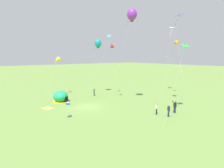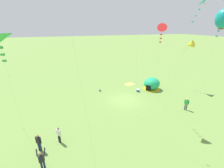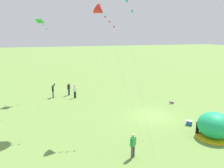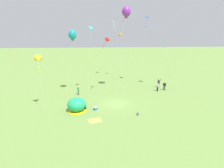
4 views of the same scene
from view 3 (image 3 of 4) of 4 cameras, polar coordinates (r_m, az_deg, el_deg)
The scene contains 11 objects.
ground_plane at distance 23.06m, azimuth 10.01°, elevation -8.19°, with size 300.00×300.00×0.00m, color olive.
popup_tent at distance 19.67m, azimuth 25.22°, elevation -9.84°, with size 2.81×2.81×2.10m.
picnic_blanket at distance 23.99m, azimuth 26.13°, elevation -8.49°, with size 1.70×1.30×0.01m, color gold.
cooler_box at distance 21.65m, azimuth 19.51°, elevation -9.53°, with size 0.63×0.64×0.44m.
toddler_crawling at distance 27.48m, azimuth 15.26°, elevation -4.65°, with size 0.36×0.55×0.32m.
person_with_toddler at distance 29.14m, azimuth -9.69°, elevation -1.80°, with size 0.40×0.53×1.72m.
person_far_back at distance 30.64m, azimuth -11.23°, elevation -1.15°, with size 0.49×0.42×1.72m.
person_arms_raised at distance 29.95m, azimuth -15.18°, elevation -1.60°, with size 0.68×0.49×1.89m.
person_watching_sky at distance 15.23m, azimuth 5.51°, elevation -15.40°, with size 0.39×0.53×1.72m.
kite_red at distance 18.43m, azimuth -3.13°, elevation 18.54°, with size 5.17×6.85×10.59m.
kite_green at distance 29.54m, azimuth -17.81°, elevation 14.70°, with size 2.63×7.68×10.22m.
Camera 3 is at (-18.42, 11.28, 8.08)m, focal length 35.00 mm.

